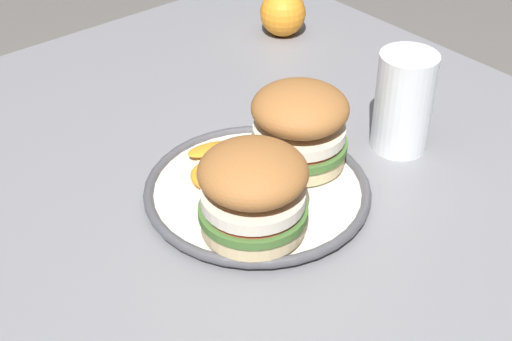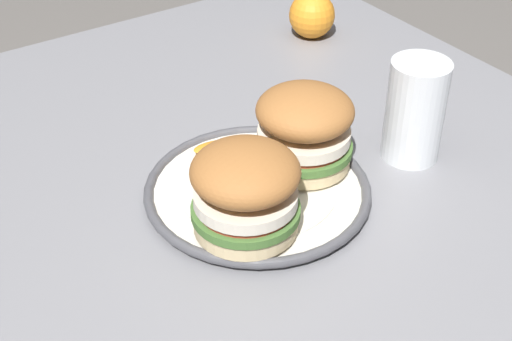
{
  "view_description": "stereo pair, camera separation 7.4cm",
  "coord_description": "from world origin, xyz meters",
  "px_view_note": "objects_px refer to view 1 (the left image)",
  "views": [
    {
      "loc": [
        0.5,
        -0.45,
        1.31
      ],
      "look_at": [
        -0.03,
        -0.0,
        0.8
      ],
      "focal_mm": 51.85,
      "sensor_mm": 36.0,
      "label": 1
    },
    {
      "loc": [
        0.55,
        -0.39,
        1.31
      ],
      "look_at": [
        -0.03,
        -0.0,
        0.8
      ],
      "focal_mm": 51.85,
      "sensor_mm": 36.0,
      "label": 2
    }
  ],
  "objects_px": {
    "dinner_plate": "(256,191)",
    "drinking_glass": "(403,109)",
    "sandwich_half_right": "(253,190)",
    "dining_table": "(271,274)",
    "sandwich_half_left": "(299,125)",
    "whole_orange": "(283,13)"
  },
  "relations": [
    {
      "from": "dinner_plate",
      "to": "drinking_glass",
      "type": "height_order",
      "value": "drinking_glass"
    },
    {
      "from": "dinner_plate",
      "to": "sandwich_half_right",
      "type": "distance_m",
      "value": 0.1
    },
    {
      "from": "sandwich_half_left",
      "to": "whole_orange",
      "type": "bearing_deg",
      "value": 140.93
    },
    {
      "from": "whole_orange",
      "to": "sandwich_half_left",
      "type": "bearing_deg",
      "value": -39.07
    },
    {
      "from": "dining_table",
      "to": "drinking_glass",
      "type": "distance_m",
      "value": 0.27
    },
    {
      "from": "dining_table",
      "to": "whole_orange",
      "type": "bearing_deg",
      "value": 136.6
    },
    {
      "from": "drinking_glass",
      "to": "dinner_plate",
      "type": "bearing_deg",
      "value": -99.27
    },
    {
      "from": "dining_table",
      "to": "sandwich_half_left",
      "type": "bearing_deg",
      "value": 114.63
    },
    {
      "from": "sandwich_half_right",
      "to": "drinking_glass",
      "type": "relative_size",
      "value": 1.25
    },
    {
      "from": "dinner_plate",
      "to": "drinking_glass",
      "type": "xyz_separation_m",
      "value": [
        0.03,
        0.21,
        0.05
      ]
    },
    {
      "from": "dinner_plate",
      "to": "whole_orange",
      "type": "relative_size",
      "value": 3.55
    },
    {
      "from": "sandwich_half_right",
      "to": "drinking_glass",
      "type": "xyz_separation_m",
      "value": [
        -0.02,
        0.26,
        -0.01
      ]
    },
    {
      "from": "dining_table",
      "to": "drinking_glass",
      "type": "relative_size",
      "value": 8.61
    },
    {
      "from": "dining_table",
      "to": "whole_orange",
      "type": "height_order",
      "value": "whole_orange"
    },
    {
      "from": "sandwich_half_right",
      "to": "whole_orange",
      "type": "distance_m",
      "value": 0.52
    },
    {
      "from": "sandwich_half_left",
      "to": "whole_orange",
      "type": "relative_size",
      "value": 2.07
    },
    {
      "from": "sandwich_half_right",
      "to": "dining_table",
      "type": "bearing_deg",
      "value": 119.01
    },
    {
      "from": "sandwich_half_right",
      "to": "drinking_glass",
      "type": "bearing_deg",
      "value": 94.3
    },
    {
      "from": "dining_table",
      "to": "dinner_plate",
      "type": "bearing_deg",
      "value": -175.12
    },
    {
      "from": "dinner_plate",
      "to": "whole_orange",
      "type": "xyz_separation_m",
      "value": [
        -0.31,
        0.32,
        0.03
      ]
    },
    {
      "from": "dinner_plate",
      "to": "sandwich_half_right",
      "type": "relative_size",
      "value": 1.63
    },
    {
      "from": "sandwich_half_left",
      "to": "drinking_glass",
      "type": "xyz_separation_m",
      "value": [
        0.04,
        0.14,
        -0.01
      ]
    }
  ]
}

